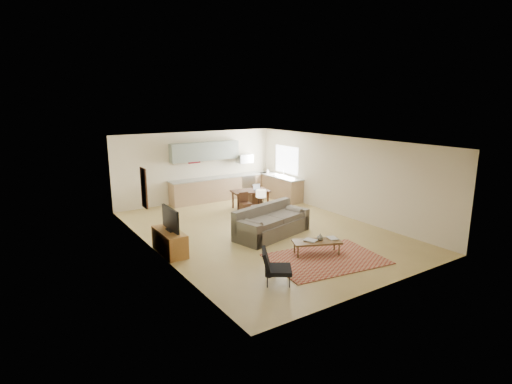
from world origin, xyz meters
TOP-DOWN VIEW (x-y plane):
  - room at (0.00, 0.00)m, footprint 9.00×9.00m
  - kitchen_counter_back at (0.90, 4.18)m, footprint 4.26×0.64m
  - kitchen_counter_right at (2.93, 3.00)m, footprint 0.64×2.26m
  - kitchen_range at (2.00, 4.18)m, footprint 0.62×0.62m
  - kitchen_microwave at (2.00, 4.20)m, footprint 0.62×0.40m
  - upper_cabinets at (0.30, 4.33)m, footprint 2.80×0.34m
  - window_right at (3.23, 3.00)m, footprint 0.02×1.40m
  - wall_art_left at (-3.21, 0.90)m, footprint 0.06×0.42m
  - triptych at (-0.10, 4.47)m, footprint 1.70×0.04m
  - rug at (0.09, -2.72)m, footprint 2.99×2.28m
  - sofa at (0.03, -0.51)m, footprint 2.68×1.66m
  - coffee_table at (0.11, -2.35)m, footprint 1.32×0.95m
  - book_a at (-0.13, -2.30)m, footprint 0.44×0.47m
  - book_b at (0.46, -2.40)m, footprint 0.39×0.43m
  - vase at (0.22, -2.35)m, footprint 0.24×0.24m
  - armchair at (-1.67, -3.12)m, footprint 0.91×0.91m
  - tv_credenza at (-2.98, -0.19)m, footprint 0.50×1.30m
  - tv at (-2.93, -0.19)m, footprint 0.10×1.00m
  - console_table at (0.27, 0.44)m, footprint 0.63×0.49m
  - table_lamp at (0.27, 0.44)m, footprint 0.41×0.41m
  - dining_table at (1.11, 2.37)m, footprint 1.44×1.00m
  - dining_chair_near at (0.61, 1.88)m, footprint 0.39×0.40m
  - dining_chair_far at (1.61, 2.86)m, footprint 0.40×0.42m
  - laptop at (1.38, 2.28)m, footprint 0.30×0.23m
  - soap_bottle at (2.83, 3.74)m, footprint 0.13×0.13m

SIDE VIEW (x-z plane):
  - rug at x=0.09m, z-range 0.00..0.02m
  - coffee_table at x=0.11m, z-range 0.00..0.37m
  - tv_credenza at x=-2.98m, z-range 0.00..0.60m
  - console_table at x=0.27m, z-range 0.00..0.65m
  - dining_table at x=1.11m, z-range 0.00..0.67m
  - dining_chair_near at x=0.61m, z-range 0.00..0.74m
  - dining_chair_far at x=1.61m, z-range 0.00..0.75m
  - armchair at x=-1.67m, z-range 0.00..0.75m
  - book_b at x=0.46m, z-range 0.37..0.39m
  - book_a at x=-0.13m, z-range 0.37..0.40m
  - sofa at x=0.03m, z-range 0.00..0.87m
  - kitchen_range at x=2.00m, z-range 0.00..0.90m
  - vase at x=0.22m, z-range 0.37..0.54m
  - kitchen_counter_back at x=0.90m, z-range 0.00..0.92m
  - kitchen_counter_right at x=2.93m, z-range 0.00..0.92m
  - laptop at x=1.38m, z-range 0.67..0.88m
  - tv at x=-2.93m, z-range 0.60..1.20m
  - table_lamp at x=0.27m, z-range 0.65..1.17m
  - soap_bottle at x=2.83m, z-range 0.92..1.11m
  - room at x=0.00m, z-range -3.15..5.85m
  - kitchen_microwave at x=2.00m, z-range 1.38..1.73m
  - window_right at x=3.23m, z-range 1.02..2.08m
  - wall_art_left at x=-3.21m, z-range 1.00..2.10m
  - triptych at x=-0.10m, z-range 1.50..2.00m
  - upper_cabinets at x=0.30m, z-range 1.60..2.30m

